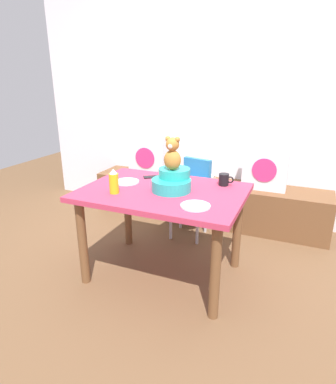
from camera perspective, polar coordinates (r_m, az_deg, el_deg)
name	(u,v)px	position (r m, az deg, el deg)	size (l,w,h in m)	color
ground_plane	(163,273)	(2.83, -0.82, -13.95)	(8.00, 8.00, 0.00)	brown
back_wall	(216,102)	(3.75, 8.45, 15.33)	(4.40, 0.10, 2.60)	silver
window_bench	(206,201)	(3.72, 6.57, -1.54)	(2.60, 0.44, 0.46)	brown
pillow_floral_left	(148,157)	(3.82, -3.57, 6.16)	(0.44, 0.15, 0.44)	silver
pillow_floral_right	(265,169)	(3.46, 16.60, 3.94)	(0.44, 0.15, 0.44)	silver
book_stack	(205,178)	(3.64, 6.57, 2.43)	(0.20, 0.14, 0.08)	beige
dining_table	(163,203)	(2.53, -0.88, -1.95)	(1.23, 0.88, 0.74)	#B73351
highchair	(190,187)	(3.24, 3.87, 0.81)	(0.40, 0.50, 0.79)	#2672B2
infant_seat_teal	(172,181)	(2.47, 0.76, 1.94)	(0.30, 0.33, 0.16)	teal
teddy_bear	(172,154)	(2.42, 0.78, 6.60)	(0.13, 0.12, 0.25)	#AD7731
ketchup_bottle	(114,182)	(2.43, -9.44, 1.75)	(0.07, 0.07, 0.18)	gold
coffee_mug	(224,180)	(2.63, 9.77, 2.15)	(0.12, 0.08, 0.09)	black
dinner_plate_near	(195,206)	(2.18, 4.81, -2.43)	(0.20, 0.20, 0.01)	white
dinner_plate_far	(127,182)	(2.69, -7.20, 1.79)	(0.20, 0.20, 0.01)	white
cell_phone	(152,177)	(2.81, -2.82, 2.65)	(0.07, 0.14, 0.01)	black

